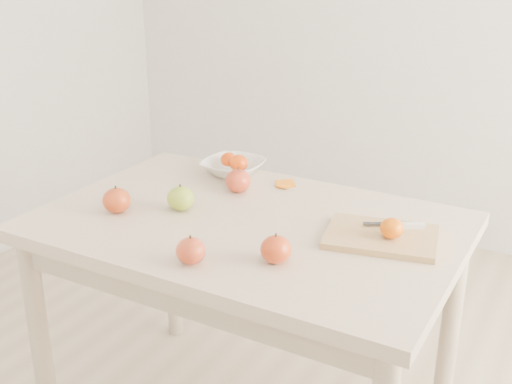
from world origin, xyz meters
The scene contains 14 objects.
table centered at (0.00, 0.00, 0.65)m, with size 1.20×0.80×0.75m.
cutting_board centered at (0.38, 0.06, 0.76)m, with size 0.29×0.21×0.02m, color tan.
board_tangerine centered at (0.41, 0.05, 0.80)m, with size 0.06×0.06×0.05m, color orange.
fruit_bowl centered at (-0.24, 0.32, 0.78)m, with size 0.21×0.21×0.05m, color white.
bowl_tangerine_near centered at (-0.26, 0.33, 0.80)m, with size 0.06×0.06×0.05m, color #DE4207.
bowl_tangerine_far centered at (-0.21, 0.30, 0.80)m, with size 0.06×0.06×0.06m, color red.
orange_peel_a centered at (-0.03, 0.31, 0.75)m, with size 0.06×0.04×0.00m, color orange.
orange_peel_b centered at (-0.03, 0.29, 0.75)m, with size 0.04×0.04×0.00m, color orange.
paring_knife centered at (0.43, 0.13, 0.78)m, with size 0.16×0.08×0.01m.
apple_green centered at (-0.21, -0.03, 0.79)m, with size 0.08×0.08×0.07m, color #5E941F.
apple_red_a centered at (-0.14, 0.18, 0.79)m, with size 0.08×0.08×0.07m, color #A20815.
apple_red_c centered at (0.01, -0.30, 0.78)m, with size 0.08×0.08×0.07m, color maroon.
apple_red_b centered at (-0.37, -0.14, 0.79)m, with size 0.08×0.08×0.08m, color maroon.
apple_red_e centered at (0.19, -0.19, 0.79)m, with size 0.08×0.08×0.07m, color #9B0B05.
Camera 1 is at (0.85, -1.47, 1.50)m, focal length 45.00 mm.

